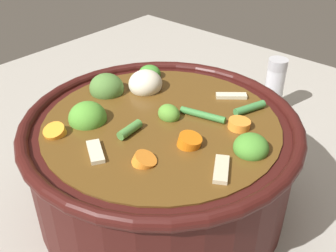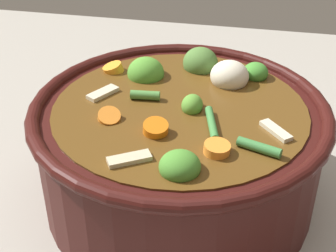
% 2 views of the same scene
% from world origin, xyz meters
% --- Properties ---
extents(ground_plane, '(1.10, 1.10, 0.00)m').
position_xyz_m(ground_plane, '(0.00, 0.00, 0.00)').
color(ground_plane, '#9E998E').
extents(cooking_pot, '(0.32, 0.32, 0.15)m').
position_xyz_m(cooking_pot, '(0.00, 0.00, 0.07)').
color(cooking_pot, '#38110F').
rests_on(cooking_pot, ground_plane).
extents(salt_shaker, '(0.03, 0.03, 0.10)m').
position_xyz_m(salt_shaker, '(0.30, 0.01, 0.05)').
color(salt_shaker, silver).
rests_on(salt_shaker, ground_plane).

